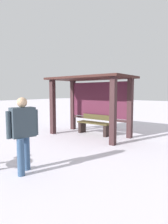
# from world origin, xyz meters

# --- Properties ---
(ground_plane) EXTENTS (60.00, 60.00, 0.00)m
(ground_plane) POSITION_xyz_m (0.00, 0.00, 0.00)
(ground_plane) COLOR silver
(bus_shelter) EXTENTS (3.14, 1.65, 2.18)m
(bus_shelter) POSITION_xyz_m (0.00, 0.18, 1.60)
(bus_shelter) COLOR #382123
(bus_shelter) RESTS_ON ground
(bench_left_inside) EXTENTS (1.38, 0.42, 0.75)m
(bench_left_inside) POSITION_xyz_m (0.00, 0.32, 0.36)
(bench_left_inside) COLOR #473E21
(bench_left_inside) RESTS_ON ground
(person_walking) EXTENTS (0.36, 0.65, 1.54)m
(person_walking) POSITION_xyz_m (0.97, -3.54, 0.90)
(person_walking) COLOR #34424D
(person_walking) RESTS_ON ground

